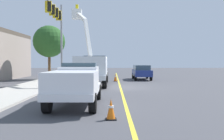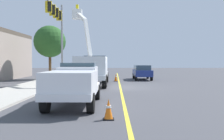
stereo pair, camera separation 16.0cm
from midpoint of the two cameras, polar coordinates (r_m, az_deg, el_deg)
ground at (r=20.50m, az=1.68°, el=-3.99°), size 120.00×120.00×0.00m
sidewalk_far_side at (r=21.53m, az=-17.78°, el=-3.64°), size 60.09×5.62×0.12m
lane_centre_stripe at (r=20.50m, az=1.68°, el=-3.98°), size 49.98×1.85×0.01m
utility_bucket_truck at (r=22.64m, az=-4.63°, el=0.69°), size 8.28×3.44×7.54m
service_pickup_truck at (r=12.26m, az=-8.53°, el=-2.81°), size 5.67×2.34×2.06m
passing_minivan at (r=29.39m, az=6.58°, el=-0.29°), size 4.86×2.08×1.69m
traffic_cone_leading at (r=9.29m, az=-0.74°, el=-8.96°), size 0.40×0.40×0.77m
traffic_cone_mid_front at (r=26.69m, az=0.61°, el=-1.71°), size 0.40×0.40×0.83m
traffic_signal_mast at (r=25.97m, az=-12.49°, el=10.22°), size 6.27×0.70×8.22m
street_tree_right at (r=31.07m, az=-14.26°, el=6.29°), size 3.80×3.80×6.42m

